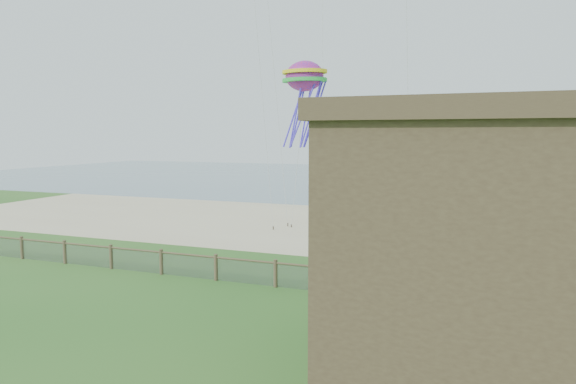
# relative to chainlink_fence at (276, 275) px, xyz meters

# --- Properties ---
(ground) EXTENTS (160.00, 160.00, 0.00)m
(ground) POSITION_rel_chainlink_fence_xyz_m (0.00, -6.00, -0.55)
(ground) COLOR #285C1F
(ground) RESTS_ON ground
(sand_beach) EXTENTS (72.00, 20.00, 0.02)m
(sand_beach) POSITION_rel_chainlink_fence_xyz_m (0.00, 16.00, -0.55)
(sand_beach) COLOR #C4B48D
(sand_beach) RESTS_ON ground
(ocean) EXTENTS (160.00, 68.00, 0.02)m
(ocean) POSITION_rel_chainlink_fence_xyz_m (0.00, 60.00, -0.55)
(ocean) COLOR slate
(ocean) RESTS_ON ground
(chainlink_fence) EXTENTS (36.20, 0.20, 1.25)m
(chainlink_fence) POSITION_rel_chainlink_fence_xyz_m (0.00, 0.00, 0.00)
(chainlink_fence) COLOR #4B402A
(chainlink_fence) RESTS_ON ground
(picnic_table) EXTENTS (2.03, 1.78, 0.71)m
(picnic_table) POSITION_rel_chainlink_fence_xyz_m (5.78, -1.00, -0.19)
(picnic_table) COLOR brown
(picnic_table) RESTS_ON ground
(octopus_kite) EXTENTS (3.17, 2.36, 6.20)m
(octopus_kite) POSITION_rel_chainlink_fence_xyz_m (-2.52, 11.33, 8.43)
(octopus_kite) COLOR red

